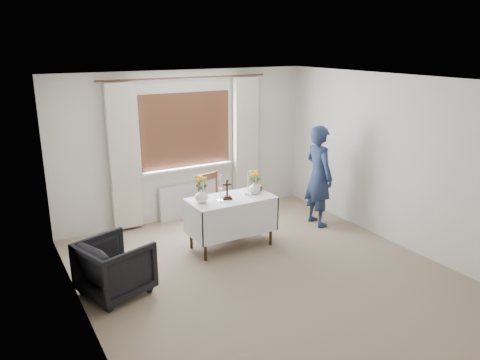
% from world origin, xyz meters
% --- Properties ---
extents(ground, '(5.00, 5.00, 0.00)m').
position_xyz_m(ground, '(0.00, 0.00, 0.00)').
color(ground, '#9D896C').
rests_on(ground, ground).
extents(altar_table, '(1.24, 0.64, 0.76)m').
position_xyz_m(altar_table, '(0.03, 1.00, 0.38)').
color(altar_table, white).
rests_on(altar_table, ground).
extents(wooden_chair, '(0.53, 0.53, 0.93)m').
position_xyz_m(wooden_chair, '(0.12, 1.65, 0.47)').
color(wooden_chair, brown).
rests_on(wooden_chair, ground).
extents(armchair, '(0.95, 0.93, 0.69)m').
position_xyz_m(armchair, '(-1.82, 0.51, 0.34)').
color(armchair, black).
rests_on(armchair, ground).
extents(person, '(0.43, 0.63, 1.66)m').
position_xyz_m(person, '(1.71, 1.08, 0.83)').
color(person, navy).
rests_on(person, ground).
extents(radiator, '(1.10, 0.10, 0.60)m').
position_xyz_m(radiator, '(0.00, 2.42, 0.30)').
color(radiator, silver).
rests_on(radiator, ground).
extents(wooden_cross, '(0.16, 0.14, 0.29)m').
position_xyz_m(wooden_cross, '(-0.04, 0.98, 0.91)').
color(wooden_cross, black).
rests_on(wooden_cross, altar_table).
extents(candlestick_left, '(0.13, 0.13, 0.38)m').
position_xyz_m(candlestick_left, '(-0.16, 0.96, 0.95)').
color(candlestick_left, silver).
rests_on(candlestick_left, altar_table).
extents(candlestick_right, '(0.13, 0.13, 0.37)m').
position_xyz_m(candlestick_right, '(0.31, 0.98, 0.95)').
color(candlestick_right, silver).
rests_on(candlestick_right, altar_table).
extents(flower_vase_left, '(0.19, 0.19, 0.20)m').
position_xyz_m(flower_vase_left, '(-0.42, 1.04, 0.86)').
color(flower_vase_left, white).
rests_on(flower_vase_left, altar_table).
extents(flower_vase_right, '(0.21, 0.21, 0.18)m').
position_xyz_m(flower_vase_right, '(0.43, 1.01, 0.85)').
color(flower_vase_right, white).
rests_on(flower_vase_right, altar_table).
extents(wicker_basket, '(0.24, 0.24, 0.08)m').
position_xyz_m(wicker_basket, '(0.54, 1.14, 0.80)').
color(wicker_basket, brown).
rests_on(wicker_basket, altar_table).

